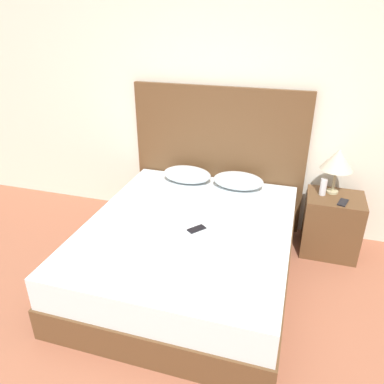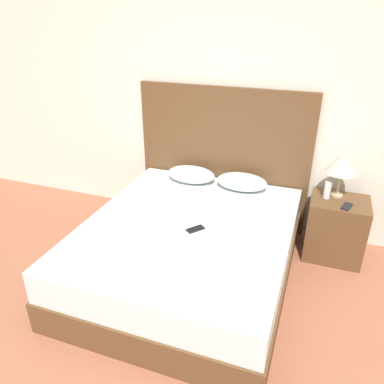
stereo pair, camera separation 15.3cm
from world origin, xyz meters
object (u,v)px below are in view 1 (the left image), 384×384
bed (189,251)px  nightstand (331,225)px  phone_on_nightstand (343,202)px  table_lamp (338,160)px  phone_on_bed (197,229)px

bed → nightstand: size_ratio=3.42×
nightstand → phone_on_nightstand: 0.32m
bed → nightstand: 1.41m
nightstand → table_lamp: 0.63m
table_lamp → phone_on_nightstand: table_lamp is taller
phone_on_bed → table_lamp: size_ratio=0.37×
phone_on_bed → phone_on_nightstand: 1.36m
nightstand → table_lamp: bearing=114.0°
phone_on_nightstand → table_lamp: bearing=114.1°
nightstand → table_lamp: size_ratio=1.37×
phone_on_bed → nightstand: (1.10, 0.82, -0.24)m
nightstand → phone_on_nightstand: bearing=-65.8°
phone_on_bed → phone_on_nightstand: bearing=31.8°
bed → table_lamp: 1.57m
phone_on_bed → nightstand: size_ratio=0.27×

